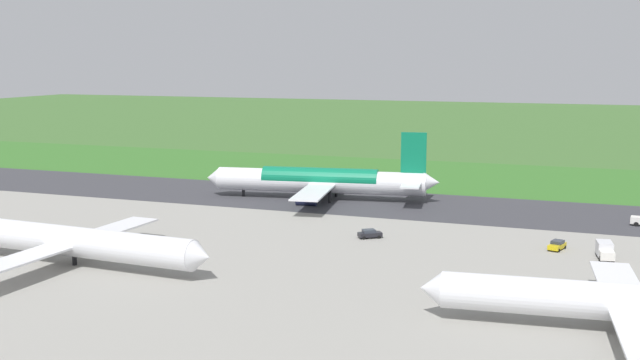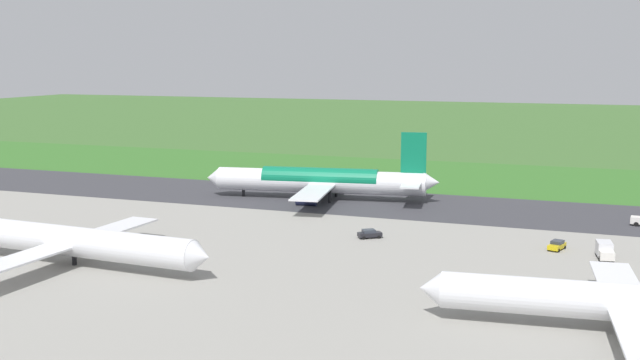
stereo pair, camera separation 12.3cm
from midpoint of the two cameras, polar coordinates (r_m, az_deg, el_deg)
The scene contains 12 objects.
ground_plane at distance 168.59m, azimuth 4.15°, elevation -1.75°, with size 800.00×800.00×0.00m, color #3D662D.
runway_asphalt at distance 168.58m, azimuth 4.15°, elevation -1.74°, with size 600.00×30.94×0.06m, color #38383D.
apron_concrete at distance 107.01m, azimuth -5.68°, elevation -8.21°, with size 440.00×110.00×0.05m, color gray.
grass_verge_foreground at distance 200.34m, azimuth 6.69°, elevation -0.03°, with size 600.00×80.00×0.04m, color #346B27.
airliner_main at distance 171.56m, azimuth 0.14°, elevation -0.05°, with size 54.07×44.41×15.88m.
airliner_parked_near at distance 96.16m, azimuth 22.01°, elevation -8.54°, with size 47.28×38.74×13.79m.
airliner_parked_mid at distance 123.65m, azimuth -18.21°, elevation -4.38°, with size 48.97×40.06×14.29m.
service_car_followme at distance 135.71m, azimuth 3.79°, elevation -4.07°, with size 4.48×3.87×1.62m.
service_truck_fuel at distance 130.10m, azimuth 20.75°, elevation -4.99°, with size 2.97×6.04×2.65m.
service_car_ops at distance 133.44m, azimuth 17.50°, elevation -4.71°, with size 3.00×4.55×1.62m.
no_stopping_sign at distance 200.66m, azimuth 4.18°, elevation 0.50°, with size 0.60×0.10×2.84m.
traffic_cone_orange at distance 207.70m, azimuth 3.04°, elevation 0.42°, with size 0.40×0.40×0.55m, color orange.
Camera 2 is at (-44.07, 159.55, 31.97)m, focal length 42.34 mm.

